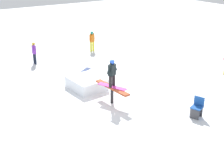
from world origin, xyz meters
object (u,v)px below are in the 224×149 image
object	(u,v)px
rail_feature	(112,89)
folding_chair	(197,108)
main_rider_on_rail	(112,74)
bystander_orange	(92,40)
loose_snowboard_navy	(84,71)
bystander_purple	(34,52)

from	to	relation	value
rail_feature	folding_chair	xyz separation A→B (m)	(3.08, 2.26, -0.27)
main_rider_on_rail	folding_chair	size ratio (longest dim) A/B	1.64
main_rider_on_rail	folding_chair	bearing A→B (deg)	13.18
rail_feature	bystander_orange	distance (m)	8.49
rail_feature	loose_snowboard_navy	xyz separation A→B (m)	(-4.41, 0.92, -0.67)
rail_feature	bystander_purple	size ratio (longest dim) A/B	1.60
main_rider_on_rail	bystander_purple	size ratio (longest dim) A/B	1.04
bystander_purple	loose_snowboard_navy	world-z (taller)	bystander_purple
rail_feature	bystander_purple	world-z (taller)	bystander_purple
bystander_purple	loose_snowboard_navy	size ratio (longest dim) A/B	1.05
bystander_purple	folding_chair	distance (m)	10.94
bystander_orange	main_rider_on_rail	bearing A→B (deg)	-134.91
main_rider_on_rail	rail_feature	bearing A→B (deg)	0.00
main_rider_on_rail	bystander_orange	bearing A→B (deg)	133.14
bystander_orange	folding_chair	bearing A→B (deg)	-117.28
bystander_orange	loose_snowboard_navy	xyz separation A→B (m)	(3.36, -2.50, -0.79)
bystander_purple	loose_snowboard_navy	bearing A→B (deg)	38.42
bystander_orange	bystander_purple	distance (m)	4.41
rail_feature	folding_chair	world-z (taller)	folding_chair
bystander_purple	folding_chair	bearing A→B (deg)	23.07
bystander_purple	bystander_orange	bearing A→B (deg)	101.03
loose_snowboard_navy	folding_chair	world-z (taller)	folding_chair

